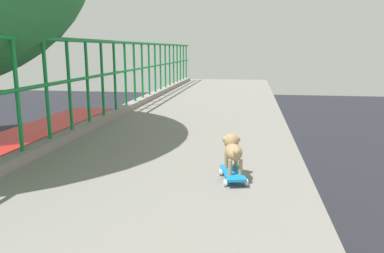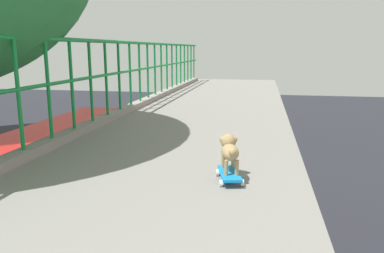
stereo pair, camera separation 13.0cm
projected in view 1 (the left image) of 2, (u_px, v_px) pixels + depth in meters
name	position (u px, v px, depth m)	size (l,w,h in m)	color
city_bus	(47.00, 152.00, 19.51)	(2.78, 11.75, 3.21)	#B01510
toy_skateboard	(233.00, 173.00, 3.45)	(0.28, 0.47, 0.08)	#1280D7
small_dog	(233.00, 149.00, 3.46)	(0.22, 0.41, 0.32)	#A5855A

